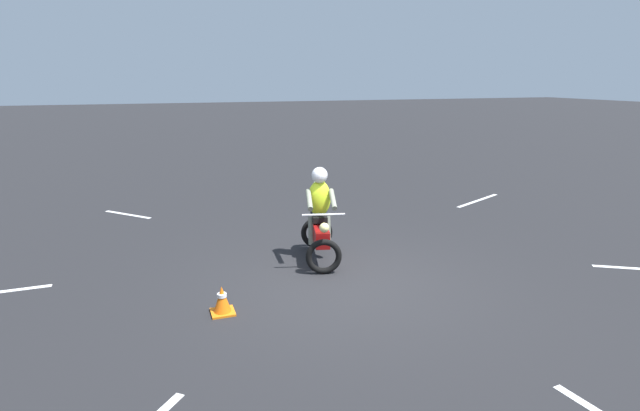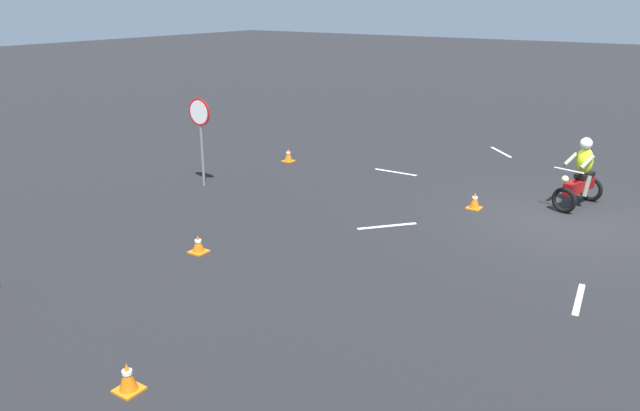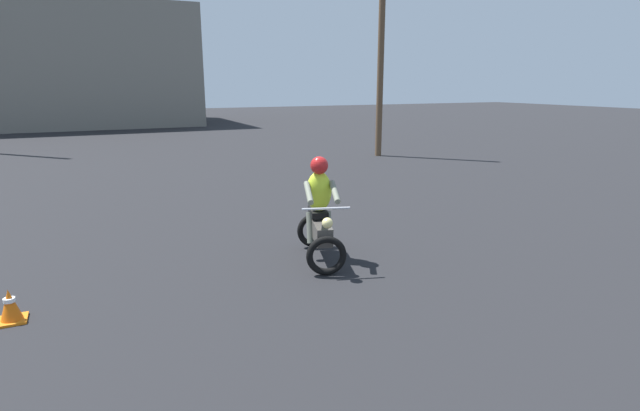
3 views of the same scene
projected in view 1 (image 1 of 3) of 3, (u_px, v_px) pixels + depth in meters
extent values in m
plane|color=black|center=(351.00, 285.00, 7.81)|extent=(120.00, 120.00, 0.00)
torus|color=black|center=(324.00, 257.00, 8.18)|extent=(0.61, 0.24, 0.60)
torus|color=black|center=(317.00, 233.00, 9.43)|extent=(0.61, 0.24, 0.60)
cube|color=maroon|center=(320.00, 232.00, 8.75)|extent=(0.50, 1.13, 0.28)
cube|color=black|center=(319.00, 217.00, 8.91)|extent=(0.39, 0.61, 0.10)
cylinder|color=silver|center=(323.00, 215.00, 8.05)|extent=(0.69, 0.20, 0.04)
sphere|color=#F2E08C|center=(324.00, 228.00, 7.97)|extent=(0.19, 0.19, 0.16)
ellipsoid|color=#CCEA26|center=(319.00, 198.00, 8.72)|extent=(0.46, 0.37, 0.64)
cylinder|color=slate|center=(309.00, 200.00, 8.40)|extent=(0.22, 0.55, 0.27)
cylinder|color=slate|center=(333.00, 199.00, 8.44)|extent=(0.22, 0.55, 0.27)
cylinder|color=slate|center=(312.00, 230.00, 8.84)|extent=(0.17, 0.27, 0.51)
cylinder|color=slate|center=(327.00, 230.00, 8.86)|extent=(0.17, 0.27, 0.51)
sphere|color=silver|center=(320.00, 175.00, 8.58)|extent=(0.34, 0.34, 0.28)
cube|color=orange|center=(223.00, 312.00, 6.87)|extent=(0.32, 0.32, 0.03)
cone|color=orange|center=(222.00, 299.00, 6.82)|extent=(0.24, 0.24, 0.36)
cylinder|color=white|center=(222.00, 295.00, 6.81)|extent=(0.13, 0.13, 0.05)
cube|color=silver|center=(4.00, 291.00, 7.56)|extent=(1.30, 0.13, 0.01)
cube|color=silver|center=(478.00, 200.00, 13.14)|extent=(1.86, 0.96, 0.01)
cube|color=silver|center=(317.00, 188.00, 14.69)|extent=(0.53, 1.64, 0.01)
cube|color=silver|center=(128.00, 214.00, 11.80)|extent=(1.06, 1.10, 0.01)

